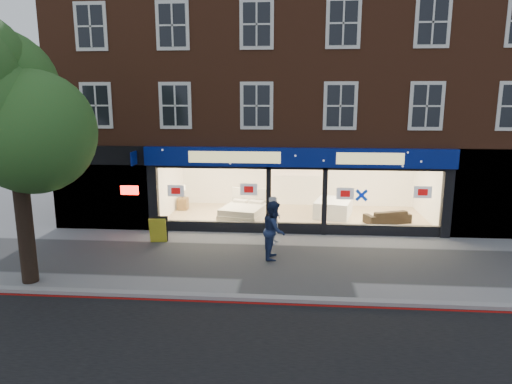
# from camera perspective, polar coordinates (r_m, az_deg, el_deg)

# --- Properties ---
(ground) EXTENTS (120.00, 120.00, 0.00)m
(ground) POSITION_cam_1_polar(r_m,az_deg,el_deg) (14.67, 5.04, -8.65)
(ground) COLOR gray
(ground) RESTS_ON ground
(kerb_line) EXTENTS (60.00, 0.10, 0.01)m
(kerb_line) POSITION_cam_1_polar(r_m,az_deg,el_deg) (11.82, 5.12, -13.87)
(kerb_line) COLOR #8C0A07
(kerb_line) RESTS_ON ground
(kerb_stone) EXTENTS (60.00, 0.25, 0.12)m
(kerb_stone) POSITION_cam_1_polar(r_m,az_deg,el_deg) (11.97, 5.11, -13.23)
(kerb_stone) COLOR gray
(kerb_stone) RESTS_ON ground
(showroom_floor) EXTENTS (11.00, 4.50, 0.10)m
(showroom_floor) POSITION_cam_1_polar(r_m,az_deg,el_deg) (19.67, 4.97, -3.16)
(showroom_floor) COLOR tan
(showroom_floor) RESTS_ON ground
(building) EXTENTS (19.00, 8.26, 10.30)m
(building) POSITION_cam_1_polar(r_m,az_deg,el_deg) (20.74, 5.24, 16.06)
(building) COLOR brown
(building) RESTS_ON ground
(street_tree) EXTENTS (4.00, 3.20, 6.60)m
(street_tree) POSITION_cam_1_polar(r_m,az_deg,el_deg) (13.72, -28.47, 9.67)
(street_tree) COLOR black
(street_tree) RESTS_ON ground
(display_bed) EXTENTS (2.08, 2.35, 1.15)m
(display_bed) POSITION_cam_1_polar(r_m,az_deg,el_deg) (19.06, -1.49, -2.45)
(display_bed) COLOR beige
(display_bed) RESTS_ON showroom_floor
(bedside_table) EXTENTS (0.47, 0.47, 0.55)m
(bedside_table) POSITION_cam_1_polar(r_m,az_deg,el_deg) (20.92, -9.13, -1.44)
(bedside_table) COLOR brown
(bedside_table) RESTS_ON showroom_floor
(mattress_stack) EXTENTS (1.81, 2.08, 0.71)m
(mattress_stack) POSITION_cam_1_polar(r_m,az_deg,el_deg) (19.79, 9.63, -1.99)
(mattress_stack) COLOR white
(mattress_stack) RESTS_ON showroom_floor
(sofa) EXTENTS (1.97, 1.28, 0.54)m
(sofa) POSITION_cam_1_polar(r_m,az_deg,el_deg) (19.25, 16.09, -2.94)
(sofa) COLOR black
(sofa) RESTS_ON showroom_floor
(a_board) EXTENTS (0.65, 0.46, 0.93)m
(a_board) POSITION_cam_1_polar(r_m,az_deg,el_deg) (16.71, -12.07, -4.62)
(a_board) COLOR gold
(a_board) RESTS_ON ground
(pedestrian_grey) EXTENTS (0.53, 0.69, 1.71)m
(pedestrian_grey) POSITION_cam_1_polar(r_m,az_deg,el_deg) (16.13, 2.31, -3.53)
(pedestrian_grey) COLOR #AEB1B6
(pedestrian_grey) RESTS_ON ground
(pedestrian_blue) EXTENTS (0.75, 0.95, 1.88)m
(pedestrian_blue) POSITION_cam_1_polar(r_m,az_deg,el_deg) (14.65, 2.27, -4.76)
(pedestrian_blue) COLOR #1B284D
(pedestrian_blue) RESTS_ON ground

